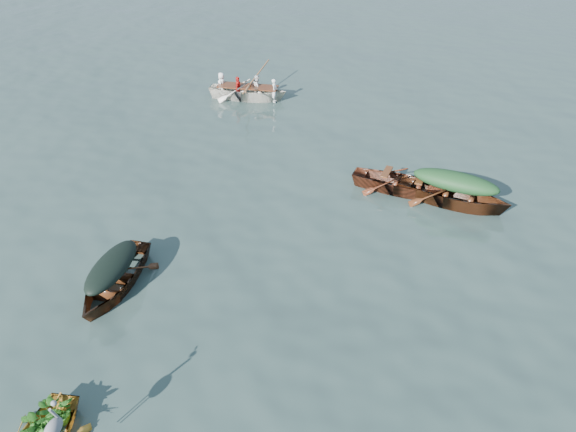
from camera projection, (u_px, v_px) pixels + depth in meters
name	position (u px, v px, depth m)	size (l,w,h in m)	color
ground	(270.00, 307.00, 12.10)	(140.00, 140.00, 0.00)	#334742
dark_covered_boat	(116.00, 287.00, 12.63)	(1.32, 3.56, 0.88)	#4B2911
green_tarp_boat	(451.00, 204.00, 15.57)	(1.33, 4.26, 0.99)	#532413
open_wooden_boat	(401.00, 192.00, 16.13)	(1.25, 4.03, 0.92)	maroon
rowed_boat	(248.00, 99.00, 22.07)	(1.29, 4.29, 1.02)	white
dark_tarp_cover	(111.00, 265.00, 12.28)	(0.73, 1.96, 0.40)	black
green_tarp_cover	(456.00, 181.00, 15.16)	(0.73, 2.34, 0.52)	#193F1C
thwart_benches	(403.00, 178.00, 15.86)	(0.75, 2.02, 0.04)	#522913
dinghy_weeds	(42.00, 409.00, 9.06)	(0.70, 0.90, 0.60)	#25651A
rowers	(247.00, 77.00, 21.58)	(1.16, 3.00, 0.76)	silver
oars	(248.00, 86.00, 21.77)	(2.60, 0.60, 0.06)	brown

